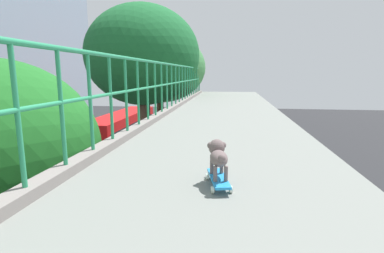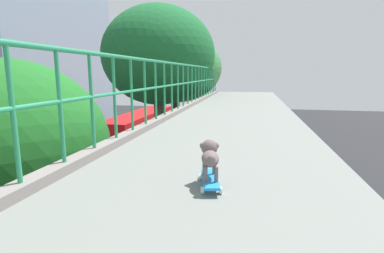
{
  "view_description": "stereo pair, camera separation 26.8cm",
  "coord_description": "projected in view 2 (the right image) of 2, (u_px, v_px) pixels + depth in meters",
  "views": [
    {
      "loc": [
        1.46,
        -0.9,
        7.06
      ],
      "look_at": [
        0.96,
        2.89,
        6.37
      ],
      "focal_mm": 27.55,
      "sensor_mm": 36.0,
      "label": 1
    },
    {
      "loc": [
        1.73,
        -0.85,
        7.06
      ],
      "look_at": [
        0.96,
        2.89,
        6.37
      ],
      "focal_mm": 27.55,
      "sensor_mm": 36.0,
      "label": 2
    }
  ],
  "objects": [
    {
      "name": "car_red_taxi_sixth",
      "position": [
        40.0,
        214.0,
        13.45
      ],
      "size": [
        1.8,
        4.31,
        1.56
      ],
      "color": "red",
      "rests_on": "ground"
    },
    {
      "name": "car_white_seventh",
      "position": [
        137.0,
        196.0,
        15.45
      ],
      "size": [
        1.98,
        4.21,
        1.5
      ],
      "color": "silver",
      "rests_on": "ground"
    },
    {
      "name": "city_bus",
      "position": [
        141.0,
        130.0,
        26.37
      ],
      "size": [
        2.61,
        11.86,
        3.57
      ],
      "color": "red",
      "rests_on": "ground"
    },
    {
      "name": "roadside_tree_mid",
      "position": [
        11.0,
        155.0,
        5.58
      ],
      "size": [
        3.68,
        3.68,
        7.34
      ],
      "color": "#533221",
      "rests_on": "ground"
    },
    {
      "name": "roadside_tree_far",
      "position": [
        159.0,
        57.0,
        14.17
      ],
      "size": [
        5.41,
        5.41,
        10.26
      ],
      "color": "brown",
      "rests_on": "ground"
    },
    {
      "name": "roadside_tree_farthest",
      "position": [
        176.0,
        68.0,
        16.53
      ],
      "size": [
        5.15,
        5.15,
        9.31
      ],
      "color": "#4C3723",
      "rests_on": "ground"
    },
    {
      "name": "toy_skateboard",
      "position": [
        210.0,
        179.0,
        2.79
      ],
      "size": [
        0.27,
        0.55,
        0.09
      ],
      "color": "#2289D1",
      "rests_on": "overpass_deck"
    },
    {
      "name": "small_dog",
      "position": [
        210.0,
        155.0,
        2.79
      ],
      "size": [
        0.23,
        0.42,
        0.34
      ],
      "color": "#695757",
      "rests_on": "toy_skateboard"
    }
  ]
}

